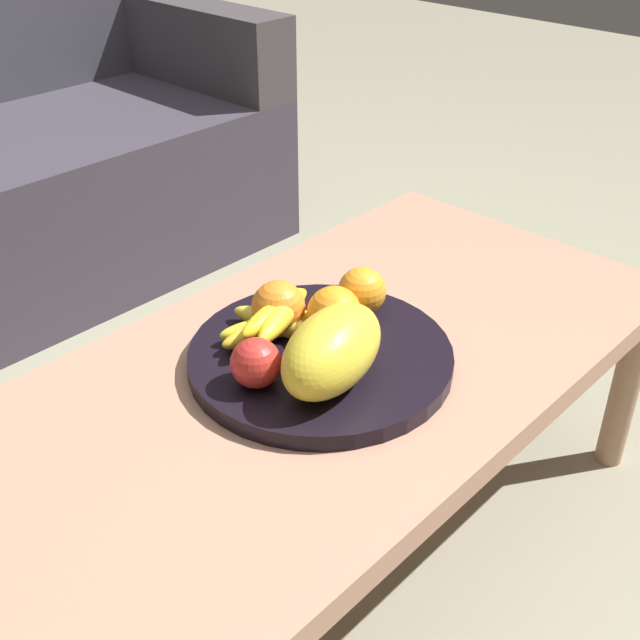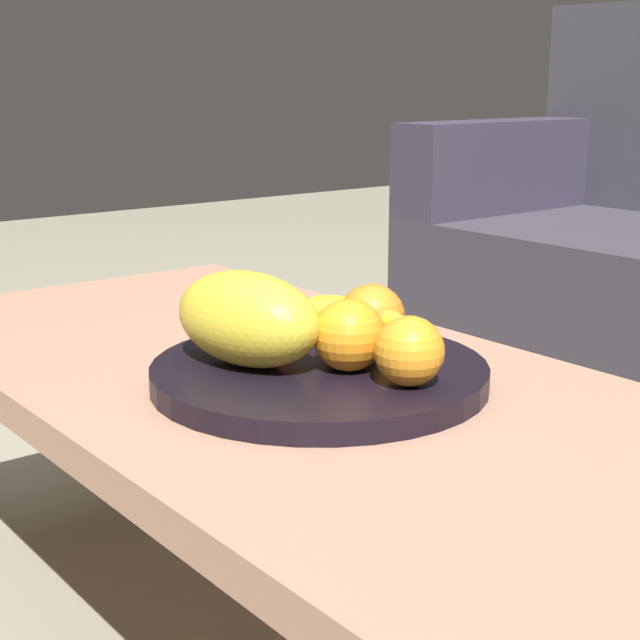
% 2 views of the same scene
% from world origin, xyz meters
% --- Properties ---
extents(ground_plane, '(8.00, 8.00, 0.00)m').
position_xyz_m(ground_plane, '(0.00, 0.00, 0.00)').
color(ground_plane, gray).
extents(coffee_table, '(1.27, 0.58, 0.39)m').
position_xyz_m(coffee_table, '(0.00, 0.00, 0.35)').
color(coffee_table, tan).
rests_on(coffee_table, ground_plane).
extents(fruit_bowl, '(0.38, 0.38, 0.03)m').
position_xyz_m(fruit_bowl, '(0.05, 0.00, 0.40)').
color(fruit_bowl, black).
rests_on(fruit_bowl, coffee_table).
extents(melon_large_front, '(0.21, 0.14, 0.11)m').
position_xyz_m(melon_large_front, '(-0.00, -0.06, 0.46)').
color(melon_large_front, yellow).
rests_on(melon_large_front, fruit_bowl).
extents(orange_front, '(0.08, 0.08, 0.08)m').
position_xyz_m(orange_front, '(0.09, 0.01, 0.45)').
color(orange_front, orange).
rests_on(orange_front, fruit_bowl).
extents(orange_left, '(0.08, 0.08, 0.08)m').
position_xyz_m(orange_left, '(0.04, 0.08, 0.45)').
color(orange_left, orange).
rests_on(orange_left, fruit_bowl).
extents(orange_right, '(0.07, 0.07, 0.07)m').
position_xyz_m(orange_right, '(0.16, 0.02, 0.45)').
color(orange_right, orange).
rests_on(orange_right, fruit_bowl).
extents(apple_front, '(0.07, 0.07, 0.07)m').
position_xyz_m(apple_front, '(-0.07, 0.01, 0.44)').
color(apple_front, red).
rests_on(apple_front, fruit_bowl).
extents(banana_bunch, '(0.16, 0.15, 0.06)m').
position_xyz_m(banana_bunch, '(0.02, 0.07, 0.44)').
color(banana_bunch, yellow).
rests_on(banana_bunch, fruit_bowl).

